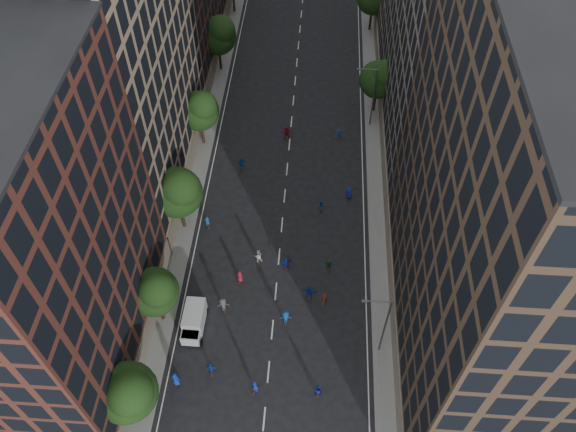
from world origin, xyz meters
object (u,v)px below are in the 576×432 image
at_px(skater_1, 255,387).
at_px(skater_2, 317,390).
at_px(streetlamp_near, 383,324).
at_px(streetlamp_far, 372,94).
at_px(skater_0, 176,379).
at_px(cargo_van, 194,321).

xyz_separation_m(skater_1, skater_2, (5.76, 0.15, -0.14)).
bearing_deg(streetlamp_near, skater_1, -156.42).
bearing_deg(streetlamp_far, streetlamp_near, -90.00).
bearing_deg(skater_0, skater_2, -170.21).
distance_m(streetlamp_near, skater_2, 8.62).
height_order(streetlamp_near, cargo_van, streetlamp_near).
relative_size(streetlamp_near, streetlamp_far, 1.00).
xyz_separation_m(skater_0, skater_1, (7.46, -0.29, -0.01)).
bearing_deg(skater_2, skater_0, -8.50).
xyz_separation_m(cargo_van, skater_0, (-0.70, -6.00, -0.28)).
bearing_deg(cargo_van, skater_1, -42.15).
bearing_deg(skater_0, streetlamp_far, -106.20).
bearing_deg(streetlamp_near, skater_2, -139.49).
distance_m(streetlamp_near, skater_1, 13.15).
distance_m(cargo_van, skater_1, 9.23).
xyz_separation_m(streetlamp_near, skater_0, (-18.87, -4.69, -4.21)).
bearing_deg(cargo_van, skater_2, -25.31).
bearing_deg(skater_0, skater_1, -171.85).
xyz_separation_m(streetlamp_far, skater_2, (-5.65, -37.83, -4.37)).
distance_m(skater_0, skater_2, 13.22).
relative_size(skater_1, skater_2, 1.18).
distance_m(streetlamp_far, skater_1, 39.88).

